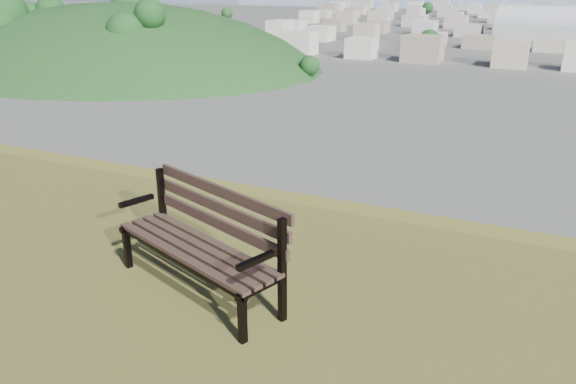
% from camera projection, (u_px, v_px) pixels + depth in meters
% --- Properties ---
extents(park_bench, '(1.93, 1.19, 0.96)m').
position_uv_depth(park_bench, '(204.00, 235.00, 5.10)').
color(park_bench, '#422F26').
rests_on(park_bench, hilltop_mesa).
extents(arena, '(51.22, 27.25, 20.61)m').
position_uv_depth(arena, '(552.00, 30.00, 263.12)').
color(arena, silver).
rests_on(arena, ground).
extents(green_wooded_hill, '(159.29, 127.44, 79.65)m').
position_uv_depth(green_wooded_hill, '(122.00, 66.00, 187.86)').
color(green_wooded_hill, '#19441A').
rests_on(green_wooded_hill, ground).
extents(city_blocks, '(395.00, 361.00, 7.00)m').
position_uv_depth(city_blocks, '(552.00, 19.00, 346.24)').
color(city_blocks, silver).
rests_on(city_blocks, ground).
extents(city_trees, '(406.52, 387.20, 9.98)m').
position_uv_depth(city_trees, '(494.00, 24.00, 292.12)').
color(city_trees, '#39241C').
rests_on(city_trees, ground).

